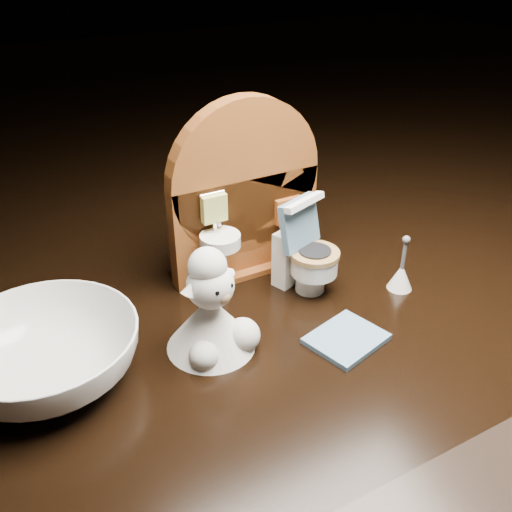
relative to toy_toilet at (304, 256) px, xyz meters
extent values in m
cube|color=black|center=(-0.03, -0.02, -0.08)|extent=(2.50, 2.50, 0.10)
cube|color=brown|center=(-0.03, 0.05, 0.01)|extent=(0.13, 0.02, 0.09)
cylinder|color=brown|center=(-0.03, 0.05, 0.06)|extent=(0.13, 0.02, 0.13)
cube|color=brown|center=(-0.03, 0.05, -0.03)|extent=(0.05, 0.04, 0.01)
cylinder|color=white|center=(-0.06, 0.03, -0.01)|extent=(0.01, 0.01, 0.04)
cylinder|color=white|center=(-0.06, 0.03, 0.02)|extent=(0.03, 0.03, 0.01)
cylinder|color=silver|center=(-0.06, 0.04, 0.03)|extent=(0.00, 0.00, 0.01)
cube|color=#B3BA5D|center=(-0.06, 0.04, 0.04)|extent=(0.02, 0.01, 0.02)
cube|color=brown|center=(0.01, 0.04, 0.02)|extent=(0.02, 0.01, 0.02)
cylinder|color=beige|center=(0.01, 0.03, 0.02)|extent=(0.02, 0.02, 0.02)
cylinder|color=white|center=(0.00, -0.01, -0.02)|extent=(0.02, 0.02, 0.02)
cylinder|color=white|center=(0.00, -0.01, 0.00)|extent=(0.04, 0.04, 0.02)
cylinder|color=olive|center=(0.00, -0.01, 0.01)|extent=(0.04, 0.04, 0.00)
cube|color=white|center=(0.00, 0.01, -0.01)|extent=(0.03, 0.02, 0.05)
cube|color=slate|center=(0.00, 0.01, 0.03)|extent=(0.04, 0.03, 0.04)
cube|color=white|center=(0.00, 0.00, 0.05)|extent=(0.04, 0.02, 0.01)
cylinder|color=#A2BC45|center=(0.00, 0.02, 0.02)|extent=(0.01, 0.01, 0.01)
cube|color=slate|center=(-0.01, -0.08, -0.03)|extent=(0.06, 0.05, 0.00)
cone|color=white|center=(0.07, -0.04, -0.02)|extent=(0.02, 0.02, 0.02)
cylinder|color=#59595B|center=(0.07, -0.04, 0.00)|extent=(0.00, 0.00, 0.03)
sphere|color=#59595B|center=(0.07, -0.04, 0.02)|extent=(0.01, 0.01, 0.01)
cone|color=silver|center=(-0.10, -0.03, -0.01)|extent=(0.06, 0.06, 0.04)
sphere|color=silver|center=(-0.08, -0.05, -0.02)|extent=(0.03, 0.03, 0.03)
sphere|color=silver|center=(-0.11, -0.05, -0.02)|extent=(0.02, 0.02, 0.02)
sphere|color=white|center=(-0.10, -0.03, 0.02)|extent=(0.03, 0.03, 0.03)
sphere|color=#A88258|center=(-0.10, -0.05, 0.02)|extent=(0.01, 0.01, 0.01)
sphere|color=silver|center=(-0.10, -0.03, 0.04)|extent=(0.03, 0.03, 0.03)
cone|color=white|center=(-0.11, -0.04, 0.03)|extent=(0.02, 0.01, 0.01)
cone|color=white|center=(-0.08, -0.03, 0.03)|extent=(0.02, 0.01, 0.01)
sphere|color=black|center=(-0.10, -0.05, 0.03)|extent=(0.00, 0.00, 0.00)
sphere|color=black|center=(-0.09, -0.05, 0.03)|extent=(0.00, 0.00, 0.00)
imported|color=white|center=(-0.21, -0.01, -0.01)|extent=(0.15, 0.15, 0.04)
camera|label=1|loc=(-0.23, -0.33, 0.23)|focal=40.00mm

